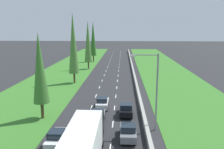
{
  "coord_description": "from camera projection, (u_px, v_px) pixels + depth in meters",
  "views": [
    {
      "loc": [
        2.95,
        0.07,
        11.79
      ],
      "look_at": [
        0.32,
        54.71,
        0.7
      ],
      "focal_mm": 37.09,
      "sensor_mm": 36.0,
      "label": 1
    }
  ],
  "objects": [
    {
      "name": "ground_plane",
      "position": [
        112.0,
        73.0,
        61.15
      ],
      "size": [
        300.0,
        300.0,
        0.0
      ],
      "primitive_type": "plane",
      "color": "#28282B",
      "rests_on": "ground"
    },
    {
      "name": "grass_verge_left",
      "position": [
        65.0,
        73.0,
        61.74
      ],
      "size": [
        14.0,
        140.0,
        0.04
      ],
      "primitive_type": "cube",
      "color": "#387528",
      "rests_on": "ground"
    },
    {
      "name": "grass_verge_right",
      "position": [
        166.0,
        74.0,
        60.47
      ],
      "size": [
        14.0,
        140.0,
        0.04
      ],
      "primitive_type": "cube",
      "color": "#387528",
      "rests_on": "ground"
    },
    {
      "name": "median_barrier",
      "position": [
        133.0,
        72.0,
        60.8
      ],
      "size": [
        0.44,
        120.0,
        0.85
      ],
      "primitive_type": "cube",
      "color": "#9E9B93",
      "rests_on": "ground"
    },
    {
      "name": "lane_markings",
      "position": [
        112.0,
        73.0,
        61.15
      ],
      "size": [
        3.64,
        116.0,
        0.01
      ],
      "color": "white",
      "rests_on": "ground"
    },
    {
      "name": "white_box_truck_centre_lane",
      "position": [
        85.0,
        144.0,
        19.53
      ],
      "size": [
        2.46,
        9.4,
        4.18
      ],
      "color": "black",
      "rests_on": "ground"
    },
    {
      "name": "white_hatchback_left_lane",
      "position": [
        57.0,
        138.0,
        23.4
      ],
      "size": [
        1.74,
        3.9,
        1.72
      ],
      "color": "white",
      "rests_on": "ground"
    },
    {
      "name": "grey_hatchback_centre_lane",
      "position": [
        97.0,
        117.0,
        29.02
      ],
      "size": [
        1.74,
        3.9,
        1.72
      ],
      "color": "slate",
      "rests_on": "ground"
    },
    {
      "name": "white_hatchback_centre_lane",
      "position": [
        102.0,
        103.0,
        34.36
      ],
      "size": [
        1.74,
        3.9,
        1.72
      ],
      "color": "white",
      "rests_on": "ground"
    },
    {
      "name": "grey_hatchback_right_lane",
      "position": [
        128.0,
        132.0,
        24.84
      ],
      "size": [
        1.74,
        3.9,
        1.72
      ],
      "color": "slate",
      "rests_on": "ground"
    },
    {
      "name": "black_hatchback_right_lane",
      "position": [
        126.0,
        109.0,
        31.56
      ],
      "size": [
        1.74,
        3.9,
        1.72
      ],
      "color": "black",
      "rests_on": "ground"
    },
    {
      "name": "poplar_tree_second",
      "position": [
        40.0,
        69.0,
        29.36
      ],
      "size": [
        2.08,
        2.08,
        11.25
      ],
      "color": "#4C3823",
      "rests_on": "ground"
    },
    {
      "name": "poplar_tree_third",
      "position": [
        73.0,
        43.0,
        48.54
      ],
      "size": [
        2.17,
        2.17,
        14.99
      ],
      "color": "#4C3823",
      "rests_on": "ground"
    },
    {
      "name": "poplar_tree_fourth",
      "position": [
        88.0,
        42.0,
        65.56
      ],
      "size": [
        2.14,
        2.14,
        13.74
      ],
      "color": "#4C3823",
      "rests_on": "ground"
    },
    {
      "name": "poplar_tree_fifth",
      "position": [
        93.0,
        38.0,
        80.1
      ],
      "size": [
        2.15,
        2.15,
        14.14
      ],
      "color": "#4C3823",
      "rests_on": "ground"
    },
    {
      "name": "street_light_mast",
      "position": [
        154.0,
        87.0,
        26.14
      ],
      "size": [
        3.2,
        0.28,
        9.0
      ],
      "color": "gray",
      "rests_on": "ground"
    }
  ]
}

